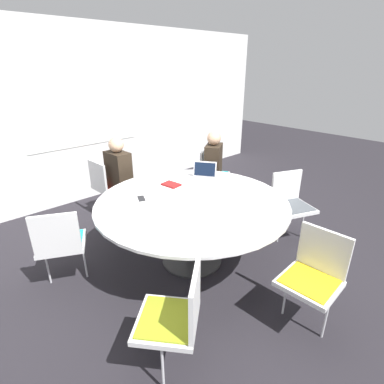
{
  "coord_description": "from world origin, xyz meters",
  "views": [
    {
      "loc": [
        -1.96,
        -2.13,
        2.1
      ],
      "look_at": [
        0.0,
        0.0,
        0.86
      ],
      "focal_mm": 28.0,
      "sensor_mm": 36.0,
      "label": 1
    }
  ],
  "objects_px": {
    "chair_0": "(211,172)",
    "chair_1": "(107,183)",
    "chair_3": "(176,314)",
    "spiral_notebook": "(171,185)",
    "cell_phone": "(141,198)",
    "chair_4": "(314,272)",
    "chair_2": "(60,241)",
    "person_0": "(214,165)",
    "person_1": "(120,173)",
    "laptop": "(204,175)",
    "chair_5": "(291,200)"
  },
  "relations": [
    {
      "from": "chair_5",
      "to": "person_1",
      "type": "relative_size",
      "value": 0.71
    },
    {
      "from": "chair_2",
      "to": "chair_1",
      "type": "bearing_deg",
      "value": 72.74
    },
    {
      "from": "chair_5",
      "to": "person_0",
      "type": "xyz_separation_m",
      "value": [
        -0.09,
        1.24,
        0.19
      ]
    },
    {
      "from": "chair_4",
      "to": "laptop",
      "type": "height_order",
      "value": "laptop"
    },
    {
      "from": "spiral_notebook",
      "to": "chair_0",
      "type": "bearing_deg",
      "value": 22.03
    },
    {
      "from": "person_0",
      "to": "cell_phone",
      "type": "relative_size",
      "value": 7.79
    },
    {
      "from": "spiral_notebook",
      "to": "cell_phone",
      "type": "xyz_separation_m",
      "value": [
        -0.48,
        -0.09,
        -0.01
      ]
    },
    {
      "from": "chair_0",
      "to": "cell_phone",
      "type": "distance_m",
      "value": 1.8
    },
    {
      "from": "chair_5",
      "to": "person_1",
      "type": "height_order",
      "value": "person_1"
    },
    {
      "from": "person_1",
      "to": "spiral_notebook",
      "type": "bearing_deg",
      "value": 7.63
    },
    {
      "from": "person_1",
      "to": "chair_4",
      "type": "bearing_deg",
      "value": 0.91
    },
    {
      "from": "chair_0",
      "to": "chair_2",
      "type": "height_order",
      "value": "same"
    },
    {
      "from": "chair_1",
      "to": "person_1",
      "type": "relative_size",
      "value": 0.71
    },
    {
      "from": "chair_1",
      "to": "chair_4",
      "type": "relative_size",
      "value": 1.0
    },
    {
      "from": "chair_1",
      "to": "chair_4",
      "type": "bearing_deg",
      "value": 2.43
    },
    {
      "from": "person_1",
      "to": "laptop",
      "type": "bearing_deg",
      "value": 27.6
    },
    {
      "from": "chair_1",
      "to": "chair_3",
      "type": "bearing_deg",
      "value": -21.1
    },
    {
      "from": "chair_1",
      "to": "chair_3",
      "type": "relative_size",
      "value": 1.0
    },
    {
      "from": "laptop",
      "to": "cell_phone",
      "type": "xyz_separation_m",
      "value": [
        -0.92,
        0.03,
        -0.05
      ]
    },
    {
      "from": "chair_3",
      "to": "cell_phone",
      "type": "height_order",
      "value": "chair_3"
    },
    {
      "from": "chair_5",
      "to": "cell_phone",
      "type": "height_order",
      "value": "chair_5"
    },
    {
      "from": "person_0",
      "to": "chair_1",
      "type": "bearing_deg",
      "value": -67.32
    },
    {
      "from": "chair_4",
      "to": "spiral_notebook",
      "type": "relative_size",
      "value": 3.79
    },
    {
      "from": "chair_4",
      "to": "laptop",
      "type": "xyz_separation_m",
      "value": [
        0.42,
        1.71,
        0.29
      ]
    },
    {
      "from": "cell_phone",
      "to": "spiral_notebook",
      "type": "bearing_deg",
      "value": 10.11
    },
    {
      "from": "person_1",
      "to": "spiral_notebook",
      "type": "height_order",
      "value": "person_1"
    },
    {
      "from": "person_0",
      "to": "person_1",
      "type": "relative_size",
      "value": 1.0
    },
    {
      "from": "chair_3",
      "to": "cell_phone",
      "type": "xyz_separation_m",
      "value": [
        0.62,
        1.32,
        0.24
      ]
    },
    {
      "from": "spiral_notebook",
      "to": "laptop",
      "type": "bearing_deg",
      "value": -15.06
    },
    {
      "from": "person_1",
      "to": "person_0",
      "type": "bearing_deg",
      "value": 60.01
    },
    {
      "from": "chair_3",
      "to": "spiral_notebook",
      "type": "relative_size",
      "value": 3.79
    },
    {
      "from": "person_0",
      "to": "chair_3",
      "type": "bearing_deg",
      "value": 3.84
    },
    {
      "from": "chair_4",
      "to": "cell_phone",
      "type": "relative_size",
      "value": 5.55
    },
    {
      "from": "chair_3",
      "to": "cell_phone",
      "type": "distance_m",
      "value": 1.48
    },
    {
      "from": "chair_4",
      "to": "person_0",
      "type": "bearing_deg",
      "value": -28.79
    },
    {
      "from": "chair_1",
      "to": "person_1",
      "type": "height_order",
      "value": "person_1"
    },
    {
      "from": "chair_2",
      "to": "person_1",
      "type": "height_order",
      "value": "person_1"
    },
    {
      "from": "chair_0",
      "to": "chair_1",
      "type": "distance_m",
      "value": 1.61
    },
    {
      "from": "chair_0",
      "to": "laptop",
      "type": "distance_m",
      "value": 1.02
    },
    {
      "from": "chair_0",
      "to": "spiral_notebook",
      "type": "height_order",
      "value": "chair_0"
    },
    {
      "from": "person_0",
      "to": "spiral_notebook",
      "type": "bearing_deg",
      "value": -19.13
    },
    {
      "from": "chair_1",
      "to": "chair_5",
      "type": "height_order",
      "value": "same"
    },
    {
      "from": "chair_4",
      "to": "spiral_notebook",
      "type": "distance_m",
      "value": 1.85
    },
    {
      "from": "person_0",
      "to": "chair_0",
      "type": "bearing_deg",
      "value": -160.92
    },
    {
      "from": "chair_1",
      "to": "person_1",
      "type": "xyz_separation_m",
      "value": [
        0.1,
        -0.24,
        0.19
      ]
    },
    {
      "from": "chair_2",
      "to": "laptop",
      "type": "xyz_separation_m",
      "value": [
        1.77,
        -0.19,
        0.29
      ]
    },
    {
      "from": "chair_1",
      "to": "chair_4",
      "type": "distance_m",
      "value": 2.99
    },
    {
      "from": "chair_2",
      "to": "person_1",
      "type": "xyz_separation_m",
      "value": [
        1.17,
        0.84,
        0.19
      ]
    },
    {
      "from": "chair_0",
      "to": "chair_1",
      "type": "bearing_deg",
      "value": -58.28
    },
    {
      "from": "chair_3",
      "to": "chair_5",
      "type": "bearing_deg",
      "value": -28.58
    }
  ]
}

